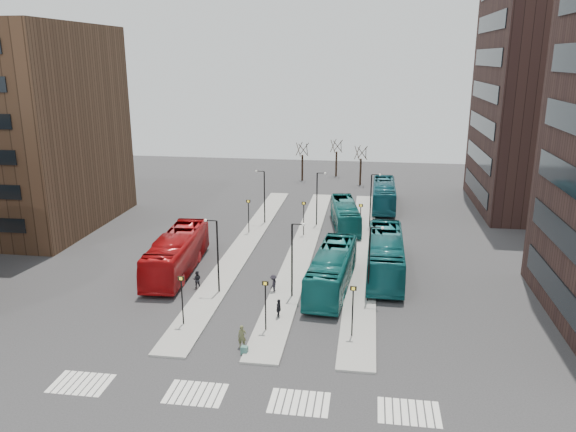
# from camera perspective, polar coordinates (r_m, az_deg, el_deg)

# --- Properties ---
(island_left) EXTENTS (2.50, 45.00, 0.15)m
(island_left) POSITION_cam_1_polar(r_m,az_deg,el_deg) (57.51, -4.45, -2.94)
(island_left) COLOR gray
(island_left) RESTS_ON ground
(island_mid) EXTENTS (2.50, 45.00, 0.15)m
(island_mid) POSITION_cam_1_polar(r_m,az_deg,el_deg) (56.53, 1.50, -3.24)
(island_mid) COLOR gray
(island_mid) RESTS_ON ground
(island_right) EXTENTS (2.50, 45.00, 0.15)m
(island_right) POSITION_cam_1_polar(r_m,az_deg,el_deg) (56.17, 7.60, -3.50)
(island_right) COLOR gray
(island_right) RESTS_ON ground
(suitcase) EXTENTS (0.48, 0.40, 0.54)m
(suitcase) POSITION_cam_1_polar(r_m,az_deg,el_deg) (37.45, -4.45, -13.44)
(suitcase) COLOR navy
(suitcase) RESTS_ON ground
(red_bus) EXTENTS (3.69, 12.76, 3.51)m
(red_bus) POSITION_cam_1_polar(r_m,az_deg,el_deg) (50.99, -11.23, -3.71)
(red_bus) COLOR #A30C0F
(red_bus) RESTS_ON ground
(teal_bus_a) EXTENTS (3.73, 12.11, 3.32)m
(teal_bus_a) POSITION_cam_1_polar(r_m,az_deg,el_deg) (46.56, 4.47, -5.48)
(teal_bus_a) COLOR #13605F
(teal_bus_a) RESTS_ON ground
(teal_bus_b) EXTENTS (4.02, 10.89, 2.96)m
(teal_bus_b) POSITION_cam_1_polar(r_m,az_deg,el_deg) (63.24, 5.82, 0.11)
(teal_bus_b) COLOR #125D5C
(teal_bus_b) RESTS_ON ground
(teal_bus_c) EXTENTS (3.14, 12.82, 3.56)m
(teal_bus_c) POSITION_cam_1_polar(r_m,az_deg,el_deg) (50.17, 9.85, -3.93)
(teal_bus_c) COLOR #135C61
(teal_bus_c) RESTS_ON ground
(teal_bus_d) EXTENTS (2.85, 11.83, 3.29)m
(teal_bus_d) POSITION_cam_1_polar(r_m,az_deg,el_deg) (72.57, 9.72, 2.15)
(teal_bus_d) COLOR #135462
(teal_bus_d) RESTS_ON ground
(traveller) EXTENTS (0.63, 0.48, 1.56)m
(traveller) POSITION_cam_1_polar(r_m,az_deg,el_deg) (37.99, -4.69, -12.11)
(traveller) COLOR brown
(traveller) RESTS_ON ground
(commuter_a) EXTENTS (0.79, 0.65, 1.50)m
(commuter_a) POSITION_cam_1_polar(r_m,az_deg,el_deg) (47.52, -9.23, -6.38)
(commuter_a) COLOR black
(commuter_a) RESTS_ON ground
(commuter_b) EXTENTS (0.46, 0.93, 1.53)m
(commuter_b) POSITION_cam_1_polar(r_m,az_deg,el_deg) (41.65, -0.95, -9.45)
(commuter_b) COLOR black
(commuter_b) RESTS_ON ground
(commuter_c) EXTENTS (0.74, 1.09, 1.56)m
(commuter_c) POSITION_cam_1_polar(r_m,az_deg,el_deg) (45.97, -1.50, -6.91)
(commuter_c) COLOR black
(commuter_c) RESTS_ON ground
(crosswalk_stripes) EXTENTS (22.35, 2.40, 0.01)m
(crosswalk_stripes) POSITION_cam_1_polar(r_m,az_deg,el_deg) (33.46, -4.65, -17.90)
(crosswalk_stripes) COLOR silver
(crosswalk_stripes) RESTS_ON ground
(tower_far) EXTENTS (20.12, 20.00, 30.00)m
(tower_far) POSITION_cam_1_polar(r_m,az_deg,el_deg) (76.83, 26.91, 11.54)
(tower_far) COLOR #33201C
(tower_far) RESTS_ON ground
(sign_poles) EXTENTS (12.45, 22.12, 3.65)m
(sign_poles) POSITION_cam_1_polar(r_m,az_deg,el_deg) (49.26, 0.07, -3.29)
(sign_poles) COLOR black
(sign_poles) RESTS_ON ground
(lamp_posts) EXTENTS (14.04, 20.24, 6.12)m
(lamp_posts) POSITION_cam_1_polar(r_m,az_deg,el_deg) (53.50, 1.95, -0.42)
(lamp_posts) COLOR black
(lamp_posts) RESTS_ON ground
(bare_trees) EXTENTS (10.97, 8.14, 5.90)m
(bare_trees) POSITION_cam_1_polar(r_m,az_deg,el_deg) (87.34, 4.57, 5.37)
(bare_trees) COLOR black
(bare_trees) RESTS_ON ground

